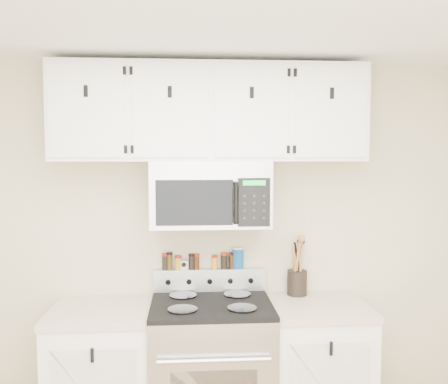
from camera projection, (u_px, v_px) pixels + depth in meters
name	position (u px, v px, depth m)	size (l,w,h in m)	color
back_wall	(209.00, 246.00, 3.44)	(3.50, 0.01, 2.50)	#B8AD8A
range	(211.00, 373.00, 3.19)	(0.76, 0.65, 1.10)	#B7B7BA
base_cabinet_left	(103.00, 379.00, 3.16)	(0.64, 0.62, 0.92)	white
base_cabinet_right	(317.00, 372.00, 3.26)	(0.64, 0.62, 0.92)	white
microwave	(210.00, 194.00, 3.23)	(0.76, 0.44, 0.42)	#9E9EA3
upper_cabinets	(210.00, 113.00, 3.21)	(2.00, 0.35, 0.62)	white
utensil_crock	(297.00, 281.00, 3.42)	(0.14, 0.14, 0.40)	black
kitchen_timer	(184.00, 265.00, 3.41)	(0.05, 0.04, 0.06)	silver
salt_canister	(238.00, 258.00, 3.43)	(0.08, 0.08, 0.15)	#154F91
spice_jar_0	(165.00, 261.00, 3.40)	(0.04, 0.04, 0.11)	black
spice_jar_1	(170.00, 261.00, 3.40)	(0.04, 0.04, 0.12)	#453110
spice_jar_2	(178.00, 262.00, 3.40)	(0.05, 0.05, 0.09)	#C09216
spice_jar_3	(192.00, 261.00, 3.41)	(0.04, 0.04, 0.11)	black
spice_jar_4	(197.00, 261.00, 3.41)	(0.04, 0.04, 0.10)	#3D1F0E
spice_jar_5	(215.00, 262.00, 3.42)	(0.04, 0.04, 0.09)	orange
spice_jar_6	(224.00, 260.00, 3.42)	(0.05, 0.05, 0.11)	black
spice_jar_7	(231.00, 261.00, 3.43)	(0.04, 0.04, 0.11)	black
spice_jar_8	(232.00, 260.00, 3.43)	(0.04, 0.04, 0.11)	#3B210E
spice_jar_9	(235.00, 261.00, 3.43)	(0.04, 0.04, 0.10)	yellow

